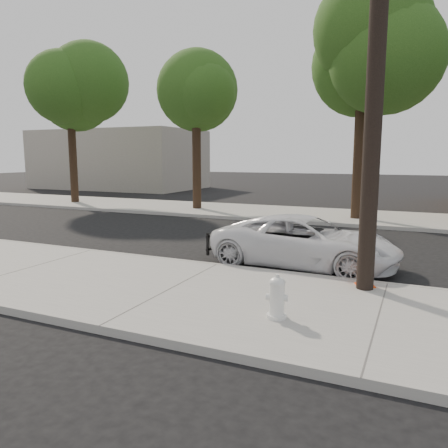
{
  "coord_description": "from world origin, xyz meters",
  "views": [
    {
      "loc": [
        4.52,
        -11.69,
        2.81
      ],
      "look_at": [
        -0.27,
        -1.1,
        1.0
      ],
      "focal_mm": 35.0,
      "sensor_mm": 36.0,
      "label": 1
    }
  ],
  "objects_px": {
    "utility_pole": "(377,54)",
    "traffic_cone": "(366,270)",
    "fire_hydrant": "(277,298)",
    "police_cruiser": "(305,242)"
  },
  "relations": [
    {
      "from": "utility_pole",
      "to": "traffic_cone",
      "type": "xyz_separation_m",
      "value": [
        -0.02,
        0.2,
        -4.22
      ]
    },
    {
      "from": "fire_hydrant",
      "to": "traffic_cone",
      "type": "bearing_deg",
      "value": 54.27
    },
    {
      "from": "utility_pole",
      "to": "traffic_cone",
      "type": "height_order",
      "value": "utility_pole"
    },
    {
      "from": "police_cruiser",
      "to": "traffic_cone",
      "type": "bearing_deg",
      "value": -131.06
    },
    {
      "from": "utility_pole",
      "to": "fire_hydrant",
      "type": "distance_m",
      "value": 4.93
    },
    {
      "from": "utility_pole",
      "to": "traffic_cone",
      "type": "distance_m",
      "value": 4.22
    },
    {
      "from": "police_cruiser",
      "to": "utility_pole",
      "type": "bearing_deg",
      "value": -134.1
    },
    {
      "from": "utility_pole",
      "to": "traffic_cone",
      "type": "bearing_deg",
      "value": 94.61
    },
    {
      "from": "utility_pole",
      "to": "police_cruiser",
      "type": "xyz_separation_m",
      "value": [
        -1.69,
        1.83,
        -4.04
      ]
    },
    {
      "from": "utility_pole",
      "to": "police_cruiser",
      "type": "bearing_deg",
      "value": 132.78
    }
  ]
}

